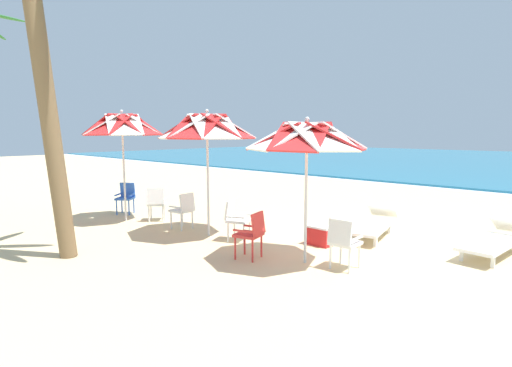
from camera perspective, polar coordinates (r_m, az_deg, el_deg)
ground_plane at (r=8.60m, az=19.84°, el=-8.53°), size 80.00×80.00×0.00m
surf_foam at (r=17.40m, az=32.07°, el=-1.35°), size 80.00×0.70×0.01m
beach_umbrella_0 at (r=6.89m, az=7.24°, el=6.45°), size 2.09×2.09×2.54m
plastic_chair_0 at (r=7.28m, az=-0.61°, el=-6.91°), size 0.57×0.54×0.87m
plastic_chair_1 at (r=6.88m, az=12.31°, el=-7.92°), size 0.46×0.49×0.87m
beach_umbrella_1 at (r=8.77m, az=-6.96°, el=7.83°), size 2.12×2.12×2.78m
plastic_chair_2 at (r=9.63m, az=-10.26°, el=-3.51°), size 0.51×0.49×0.87m
plastic_chair_3 at (r=8.48m, az=-2.88°, el=-4.87°), size 0.60×0.58×0.87m
beach_umbrella_2 at (r=10.73m, az=-18.48°, el=7.72°), size 2.03×2.03×2.85m
plastic_chair_4 at (r=11.88m, az=-17.99°, el=-1.71°), size 0.63×0.63×0.87m
plastic_chair_5 at (r=10.65m, az=-13.99°, el=-2.58°), size 0.63×0.63×0.87m
sun_lounger_0 at (r=8.79m, az=30.81°, el=-6.91°), size 0.82×2.19×0.62m
sun_lounger_1 at (r=9.26m, az=16.38°, el=-5.48°), size 1.08×2.23×0.62m
palm_tree_0 at (r=7.95m, az=-27.50°, el=13.14°), size 2.87×2.36×5.22m
cooler_box at (r=8.33m, az=9.17°, el=-7.27°), size 0.50×0.34×0.40m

